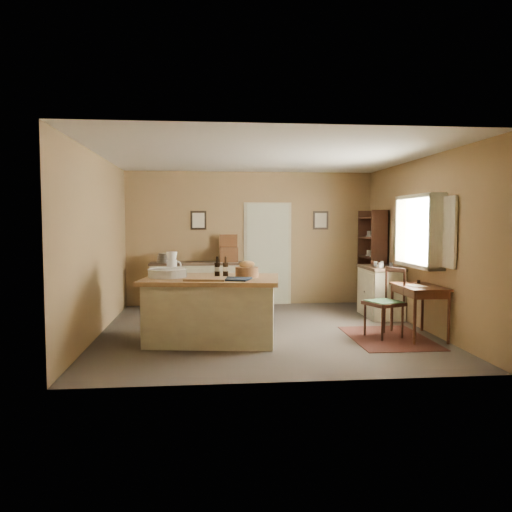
% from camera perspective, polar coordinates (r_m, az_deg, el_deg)
% --- Properties ---
extents(ground, '(5.00, 5.00, 0.00)m').
position_cam_1_polar(ground, '(7.85, 0.95, -8.52)').
color(ground, brown).
rests_on(ground, ground).
extents(wall_back, '(5.00, 0.10, 2.70)m').
position_cam_1_polar(wall_back, '(10.16, -0.64, 2.01)').
color(wall_back, olive).
rests_on(wall_back, ground).
extents(wall_front, '(5.00, 0.10, 2.70)m').
position_cam_1_polar(wall_front, '(5.20, 4.10, 0.11)').
color(wall_front, olive).
rests_on(wall_front, ground).
extents(wall_left, '(0.10, 5.00, 2.70)m').
position_cam_1_polar(wall_left, '(7.80, -17.62, 1.22)').
color(wall_left, olive).
rests_on(wall_left, ground).
extents(wall_right, '(0.10, 5.00, 2.70)m').
position_cam_1_polar(wall_right, '(8.34, 18.30, 1.38)').
color(wall_right, olive).
rests_on(wall_right, ground).
extents(ceiling, '(5.00, 5.00, 0.00)m').
position_cam_1_polar(ceiling, '(7.73, 0.98, 11.41)').
color(ceiling, silver).
rests_on(ceiling, wall_back).
extents(door, '(0.97, 0.06, 2.11)m').
position_cam_1_polar(door, '(10.18, 1.33, 0.35)').
color(door, beige).
rests_on(door, ground).
extents(framed_prints, '(2.82, 0.02, 0.38)m').
position_cam_1_polar(framed_prints, '(10.15, 0.49, 4.10)').
color(framed_prints, black).
rests_on(framed_prints, ground).
extents(window, '(0.25, 1.99, 1.12)m').
position_cam_1_polar(window, '(8.12, 18.40, 2.72)').
color(window, beige).
rests_on(window, ground).
extents(work_island, '(2.04, 1.48, 1.20)m').
position_cam_1_polar(work_island, '(7.14, -5.16, -5.87)').
color(work_island, beige).
rests_on(work_island, ground).
extents(sideboard, '(1.83, 0.52, 1.18)m').
position_cam_1_polar(sideboard, '(9.89, -6.70, -3.11)').
color(sideboard, beige).
rests_on(sideboard, ground).
extents(rug, '(1.11, 1.61, 0.01)m').
position_cam_1_polar(rug, '(7.62, 14.91, -9.02)').
color(rug, '#4F201A').
rests_on(rug, ground).
extents(writing_desk, '(0.57, 0.93, 0.82)m').
position_cam_1_polar(writing_desk, '(7.67, 18.16, -3.93)').
color(writing_desk, black).
rests_on(writing_desk, ground).
extents(desk_chair, '(0.61, 0.61, 1.00)m').
position_cam_1_polar(desk_chair, '(7.56, 14.39, -5.28)').
color(desk_chair, black).
rests_on(desk_chair, ground).
extents(right_cabinet, '(0.58, 1.04, 0.99)m').
position_cam_1_polar(right_cabinet, '(9.19, 14.04, -3.90)').
color(right_cabinet, beige).
rests_on(right_cabinet, ground).
extents(shelving_unit, '(0.32, 0.86, 1.91)m').
position_cam_1_polar(shelving_unit, '(9.94, 13.37, -0.43)').
color(shelving_unit, black).
rests_on(shelving_unit, ground).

